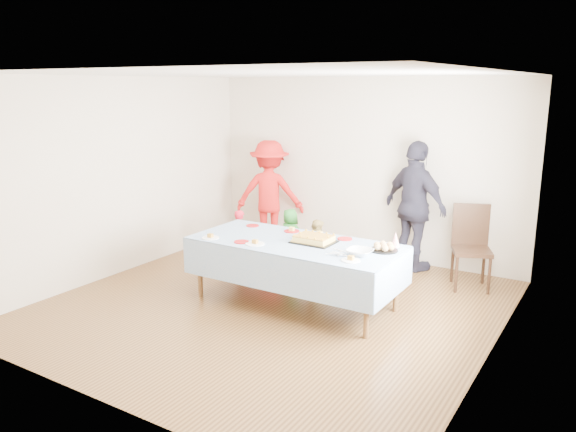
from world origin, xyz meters
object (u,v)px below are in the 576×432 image
object	(u,v)px
party_table	(295,246)
birthday_cake	(314,239)
dining_chair	(471,242)
adult_left	(270,193)

from	to	relation	value
party_table	birthday_cake	size ratio (longest dim) A/B	5.16
party_table	dining_chair	bearing A→B (deg)	47.33
birthday_cake	dining_chair	size ratio (longest dim) A/B	0.45
party_table	dining_chair	distance (m)	2.39
party_table	adult_left	xyz separation A→B (m)	(-1.69, 2.01, 0.13)
party_table	birthday_cake	world-z (taller)	birthday_cake
dining_chair	adult_left	distance (m)	3.33
party_table	birthday_cake	xyz separation A→B (m)	(0.21, 0.09, 0.10)
adult_left	party_table	bearing A→B (deg)	107.79
party_table	adult_left	distance (m)	2.63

